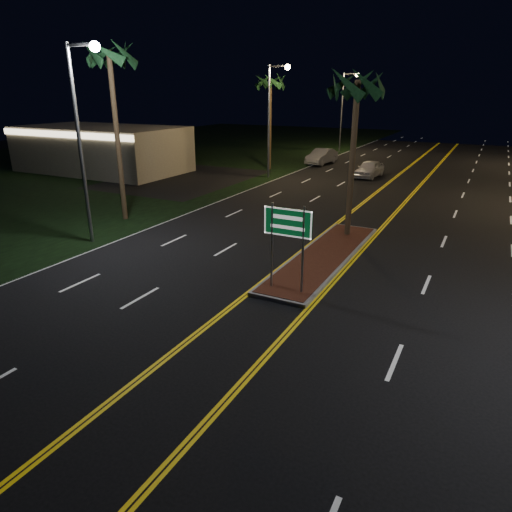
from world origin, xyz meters
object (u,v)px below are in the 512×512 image
Objects in this scene: commercial_building at (102,149)px; median_island at (324,256)px; streetlight_left_mid at (273,109)px; car_near at (369,168)px; highway_sign at (288,231)px; palm_left_near at (109,57)px; palm_left_far at (270,82)px; car_far at (322,155)px; streetlight_left_far at (345,103)px; streetlight_left_near at (83,123)px; palm_median at (358,85)px.

median_island is at bearing -26.55° from commercial_building.
car_near is at bearing 29.05° from streetlight_left_mid.
car_near is (-3.32, 21.05, 0.73)m from median_island.
highway_sign reaches higher than median_island.
commercial_building is at bearing 138.39° from palm_left_near.
palm_left_far is at bearing 90.86° from palm_left_near.
median_island is at bearing -76.17° from car_near.
palm_left_near reaches higher than car_near.
palm_left_far is (-12.80, 21.00, 7.66)m from median_island.
palm_left_far is 9.29m from car_far.
streetlight_left_far is 36.18m from palm_left_near.
streetlight_left_far reaches higher than car_near.
commercial_building reaches higher than car_near.
commercial_building reaches higher than median_island.
car_far is (1.11, 29.31, -4.78)m from streetlight_left_near.
streetlight_left_near is 1.71× the size of car_far.
car_near is (7.30, -15.95, -4.84)m from streetlight_left_far.
palm_left_far is at bearing -115.47° from car_far.
commercial_building is 16.31m from streetlight_left_mid.
streetlight_left_far is (-10.61, 37.00, 5.57)m from median_island.
palm_left_near is 23.41m from car_near.
palm_left_near is (-1.89, -16.00, 3.02)m from streetlight_left_mid.
streetlight_left_near reaches higher than palm_median.
commercial_building is at bearing 133.90° from streetlight_left_near.
streetlight_left_far reaches higher than palm_left_far.
streetlight_left_far is at bearing 119.45° from car_near.
palm_left_far reaches higher than car_far.
highway_sign is (0.00, -4.20, 2.32)m from median_island.
commercial_building is 21.23m from car_far.
palm_median is at bearing -20.05° from commercial_building.
palm_left_near is at bearing -41.61° from commercial_building.
commercial_building is 1.70× the size of palm_left_far.
streetlight_left_near is (15.39, -15.99, 3.65)m from commercial_building.
streetlight_left_near is 29.72m from car_far.
highway_sign is 0.65× the size of car_near.
streetlight_left_near and streetlight_left_mid have the same top height.
car_near is at bearing 19.57° from commercial_building.
palm_median is 12.82m from palm_left_near.
streetlight_left_near is 20.00m from streetlight_left_mid.
streetlight_left_near is at bearing 173.53° from highway_sign.
streetlight_left_near is 5.36m from palm_left_near.
palm_left_near is 26.65m from car_far.
commercial_building is at bearing 159.95° from palm_median.
highway_sign is at bearing -75.56° from streetlight_left_far.
car_near is (9.48, 0.05, -6.93)m from palm_left_far.
highway_sign is 0.33× the size of palm_left_near.
streetlight_left_near is at bearing -90.00° from streetlight_left_mid.
car_near is at bearing 97.48° from highway_sign.
streetlight_left_mid is 16.39m from palm_left_near.
streetlight_left_far is 18.19m from car_near.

